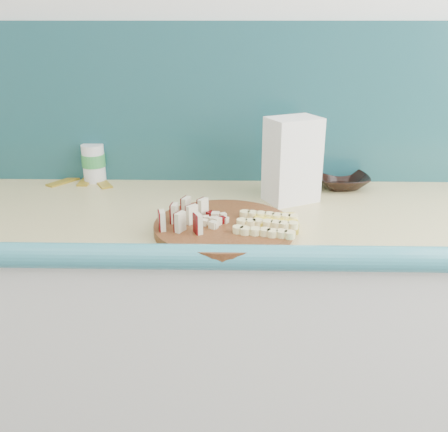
% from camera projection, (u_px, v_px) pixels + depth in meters
% --- Properties ---
extents(kitchen_counter, '(2.20, 0.63, 0.91)m').
position_uv_depth(kitchen_counter, '(181.00, 343.00, 1.58)').
color(kitchen_counter, white).
rests_on(kitchen_counter, ground).
extents(backsplash, '(2.20, 0.02, 0.50)m').
position_uv_depth(backsplash, '(184.00, 104.00, 1.59)').
color(backsplash, teal).
rests_on(backsplash, kitchen_counter).
extents(cutting_board, '(0.42, 0.42, 0.02)m').
position_uv_depth(cutting_board, '(224.00, 227.00, 1.27)').
color(cutting_board, '#421D0E').
rests_on(cutting_board, kitchen_counter).
extents(apple_wedges, '(0.12, 0.15, 0.05)m').
position_uv_depth(apple_wedges, '(185.00, 215.00, 1.25)').
color(apple_wedges, beige).
rests_on(apple_wedges, cutting_board).
extents(apple_chunks, '(0.05, 0.05, 0.02)m').
position_uv_depth(apple_chunks, '(215.00, 219.00, 1.27)').
color(apple_chunks, '#F1E1C0').
rests_on(apple_chunks, cutting_board).
extents(banana_slices, '(0.17, 0.16, 0.02)m').
position_uv_depth(banana_slices, '(267.00, 224.00, 1.24)').
color(banana_slices, '#FFF09B').
rests_on(banana_slices, cutting_board).
extents(brown_bowl, '(0.19, 0.19, 0.04)m').
position_uv_depth(brown_bowl, '(340.00, 181.00, 1.60)').
color(brown_bowl, black).
rests_on(brown_bowl, kitchen_counter).
extents(flour_bag, '(0.18, 0.16, 0.25)m').
position_uv_depth(flour_bag, '(292.00, 160.00, 1.45)').
color(flour_bag, white).
rests_on(flour_bag, kitchen_counter).
extents(canister, '(0.08, 0.08, 0.12)m').
position_uv_depth(canister, '(94.00, 162.00, 1.64)').
color(canister, white).
rests_on(canister, kitchen_counter).
extents(sponge, '(0.11, 0.08, 0.03)m').
position_uv_depth(sponge, '(276.00, 224.00, 1.28)').
color(sponge, '#FFE943').
rests_on(sponge, kitchen_counter).
extents(banana_peel, '(0.22, 0.19, 0.01)m').
position_uv_depth(banana_peel, '(86.00, 180.00, 1.67)').
color(banana_peel, '#B19E22').
rests_on(banana_peel, kitchen_counter).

